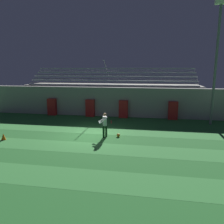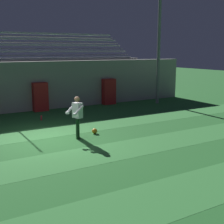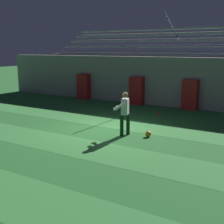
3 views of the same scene
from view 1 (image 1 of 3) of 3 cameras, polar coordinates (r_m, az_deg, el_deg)
ground_plane at (r=15.32m, az=-5.72°, el=-6.05°), size 80.00×80.00×0.00m
turf_stripe_near at (r=10.08m, az=-15.12°, el=-15.89°), size 28.00×1.80×0.01m
turf_stripe_mid at (r=13.14m, az=-8.52°, el=-9.06°), size 28.00×1.80×0.01m
turf_stripe_far at (r=16.43m, az=-4.61°, el=-4.82°), size 28.00×1.80×0.01m
back_wall at (r=21.20m, az=-1.15°, el=2.71°), size 24.00×0.60×2.80m
padding_pillar_gate_left at (r=21.13m, az=-5.73°, el=1.03°), size 0.83×0.44×1.63m
padding_pillar_gate_right at (r=20.52m, az=3.01°, el=0.76°), size 0.83×0.44×1.63m
padding_pillar_far_left at (r=22.48m, az=-15.40°, el=1.29°), size 0.83×0.44×1.63m
padding_pillar_far_right at (r=20.50m, az=15.64°, el=0.35°), size 0.83×0.44×1.63m
bleacher_stand at (r=23.47m, az=-0.07°, el=3.80°), size 18.00×4.05×5.43m
floodlight_pole at (r=19.50m, az=25.75°, el=14.47°), size 0.90×0.36×9.75m
goalkeeper at (r=14.56m, az=-1.95°, el=-3.01°), size 0.63×0.69×1.67m
soccer_ball at (r=14.88m, az=1.65°, el=-6.07°), size 0.22×0.22×0.22m
traffic_cone at (r=15.88m, az=-26.49°, el=-5.79°), size 0.30×0.30×0.42m
water_bottle at (r=18.48m, az=-0.19°, el=-2.60°), size 0.07×0.07×0.24m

